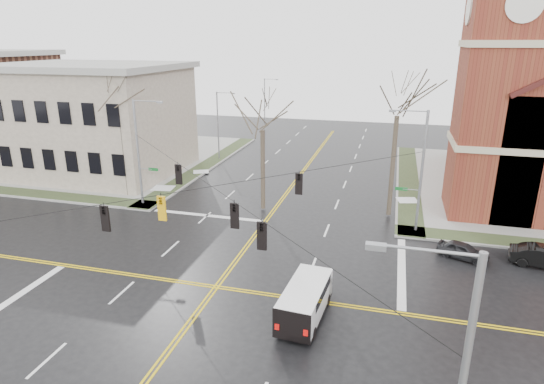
% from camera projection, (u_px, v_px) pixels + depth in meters
% --- Properties ---
extents(ground, '(120.00, 120.00, 0.00)m').
position_uv_depth(ground, '(216.00, 287.00, 26.61)').
color(ground, black).
rests_on(ground, ground).
extents(sidewalks, '(80.00, 80.00, 0.17)m').
position_uv_depth(sidewalks, '(216.00, 286.00, 26.59)').
color(sidewalks, gray).
rests_on(sidewalks, ground).
extents(road_markings, '(100.00, 100.00, 0.01)m').
position_uv_depth(road_markings, '(216.00, 287.00, 26.61)').
color(road_markings, gold).
rests_on(road_markings, ground).
extents(civic_building_a, '(18.00, 14.00, 11.00)m').
position_uv_depth(civic_building_a, '(92.00, 121.00, 48.62)').
color(civic_building_a, gray).
rests_on(civic_building_a, ground).
extents(signal_pole_ne, '(2.75, 0.22, 9.00)m').
position_uv_depth(signal_pole_ne, '(419.00, 168.00, 32.77)').
color(signal_pole_ne, gray).
rests_on(signal_pole_ne, ground).
extents(signal_pole_nw, '(2.75, 0.22, 9.00)m').
position_uv_depth(signal_pole_nw, '(140.00, 150.00, 38.37)').
color(signal_pole_nw, gray).
rests_on(signal_pole_nw, ground).
extents(span_wires, '(23.02, 23.02, 0.03)m').
position_uv_depth(span_wires, '(212.00, 186.00, 24.65)').
color(span_wires, black).
rests_on(span_wires, ground).
extents(traffic_signals, '(8.21, 8.26, 1.30)m').
position_uv_depth(traffic_signals, '(208.00, 203.00, 24.27)').
color(traffic_signals, black).
rests_on(traffic_signals, ground).
extents(streetlight_north_a, '(2.30, 0.20, 8.00)m').
position_uv_depth(streetlight_north_a, '(219.00, 123.00, 53.46)').
color(streetlight_north_a, gray).
rests_on(streetlight_north_a, ground).
extents(streetlight_north_b, '(2.30, 0.20, 8.00)m').
position_uv_depth(streetlight_north_b, '(265.00, 102.00, 71.77)').
color(streetlight_north_b, gray).
rests_on(streetlight_north_b, ground).
extents(cargo_van, '(2.23, 4.97, 1.84)m').
position_uv_depth(cargo_van, '(306.00, 298.00, 23.48)').
color(cargo_van, white).
rests_on(cargo_van, ground).
extents(parked_car_a, '(3.52, 2.50, 1.11)m').
position_uv_depth(parked_car_a, '(463.00, 251.00, 29.94)').
color(parked_car_a, black).
rests_on(parked_car_a, ground).
extents(parked_car_b, '(4.27, 2.15, 1.34)m').
position_uv_depth(parked_car_b, '(544.00, 257.00, 28.77)').
color(parked_car_b, black).
rests_on(parked_car_b, ground).
extents(tree_nw_far, '(4.00, 4.00, 11.64)m').
position_uv_depth(tree_nw_far, '(119.00, 105.00, 39.45)').
color(tree_nw_far, '#372D23').
rests_on(tree_nw_far, ground).
extents(tree_nw_near, '(4.00, 4.00, 10.04)m').
position_uv_depth(tree_nw_near, '(263.00, 125.00, 36.44)').
color(tree_nw_near, '#372D23').
rests_on(tree_nw_near, ground).
extents(tree_ne, '(4.00, 4.00, 12.12)m').
position_uv_depth(tree_ne, '(398.00, 109.00, 34.58)').
color(tree_ne, '#372D23').
rests_on(tree_ne, ground).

